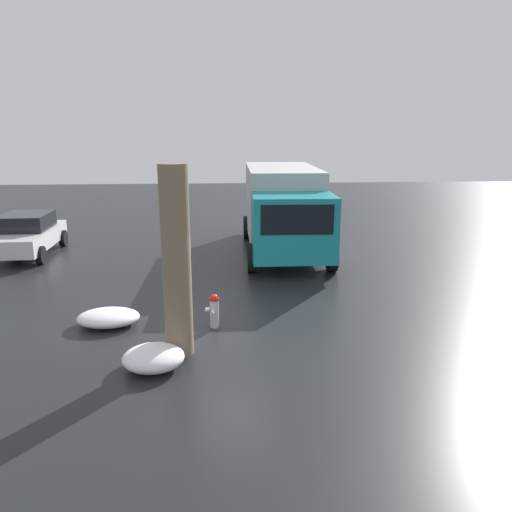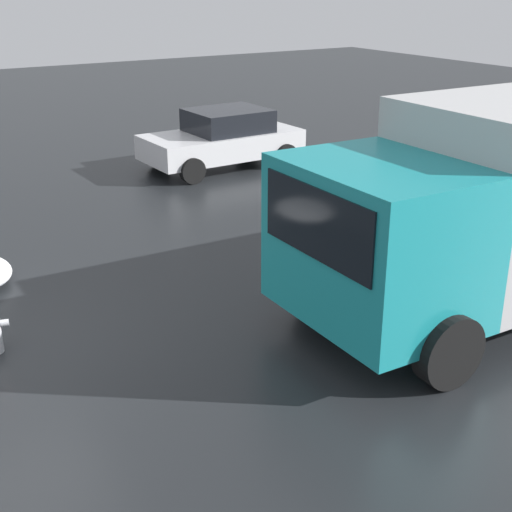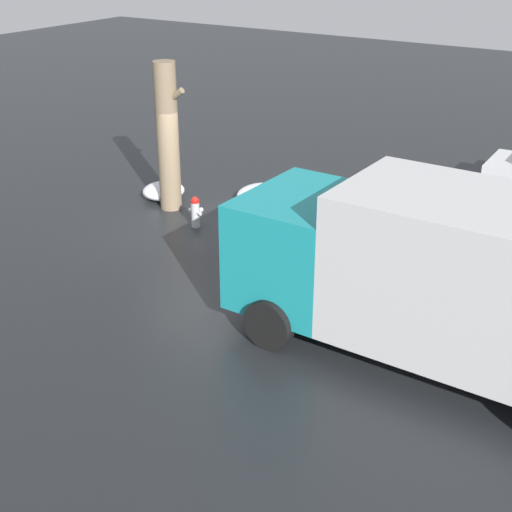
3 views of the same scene
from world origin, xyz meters
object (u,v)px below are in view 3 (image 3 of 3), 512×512
(fire_hydrant, at_px, (196,211))
(tree_trunk, at_px, (168,137))
(pedestrian, at_px, (368,281))
(delivery_truck, at_px, (458,277))

(fire_hydrant, distance_m, tree_trunk, 2.06)
(tree_trunk, distance_m, pedestrian, 7.33)
(tree_trunk, relative_size, pedestrian, 2.09)
(delivery_truck, xyz_separation_m, pedestrian, (-1.62, 0.28, -0.65))
(tree_trunk, height_order, delivery_truck, tree_trunk)
(pedestrian, bearing_deg, fire_hydrant, 162.59)
(fire_hydrant, xyz_separation_m, tree_trunk, (-1.29, 0.66, 1.47))
(delivery_truck, bearing_deg, tree_trunk, 70.97)
(tree_trunk, bearing_deg, delivery_truck, -20.11)
(fire_hydrant, bearing_deg, delivery_truck, -94.06)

